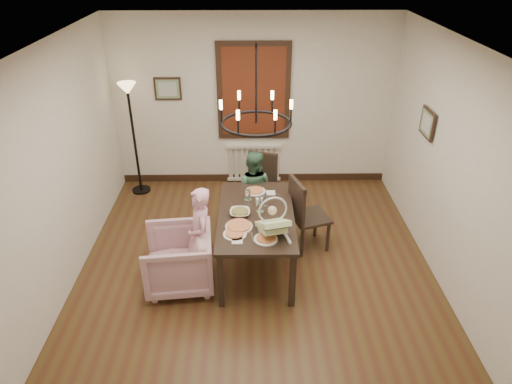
{
  "coord_description": "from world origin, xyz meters",
  "views": [
    {
      "loc": [
        -0.07,
        -4.58,
        3.74
      ],
      "look_at": [
        0.0,
        0.2,
        1.05
      ],
      "focal_mm": 32.0,
      "sensor_mm": 36.0,
      "label": 1
    }
  ],
  "objects_px": {
    "dining_table": "(256,220)",
    "drinking_glass": "(261,208)",
    "chair_far": "(259,189)",
    "elderly_woman": "(201,243)",
    "seated_man": "(253,196)",
    "baby_bouncer": "(273,222)",
    "armchair": "(178,259)",
    "chair_right": "(310,213)",
    "floor_lamp": "(135,141)"
  },
  "relations": [
    {
      "from": "dining_table",
      "to": "drinking_glass",
      "type": "height_order",
      "value": "drinking_glass"
    },
    {
      "from": "chair_far",
      "to": "elderly_woman",
      "type": "xyz_separation_m",
      "value": [
        -0.73,
        -1.36,
        0.01
      ]
    },
    {
      "from": "seated_man",
      "to": "drinking_glass",
      "type": "distance_m",
      "value": 0.99
    },
    {
      "from": "baby_bouncer",
      "to": "drinking_glass",
      "type": "xyz_separation_m",
      "value": [
        -0.12,
        0.46,
        -0.09
      ]
    },
    {
      "from": "armchair",
      "to": "seated_man",
      "type": "xyz_separation_m",
      "value": [
        0.91,
        1.31,
        0.12
      ]
    },
    {
      "from": "dining_table",
      "to": "drinking_glass",
      "type": "xyz_separation_m",
      "value": [
        0.06,
        0.02,
        0.16
      ]
    },
    {
      "from": "seated_man",
      "to": "drinking_glass",
      "type": "height_order",
      "value": "seated_man"
    },
    {
      "from": "chair_right",
      "to": "seated_man",
      "type": "distance_m",
      "value": 0.94
    },
    {
      "from": "dining_table",
      "to": "chair_right",
      "type": "bearing_deg",
      "value": 28.91
    },
    {
      "from": "armchair",
      "to": "drinking_glass",
      "type": "height_order",
      "value": "drinking_glass"
    },
    {
      "from": "armchair",
      "to": "baby_bouncer",
      "type": "xyz_separation_m",
      "value": [
        1.12,
        -0.07,
        0.56
      ]
    },
    {
      "from": "seated_man",
      "to": "elderly_woman",
      "type": "bearing_deg",
      "value": 76.78
    },
    {
      "from": "drinking_glass",
      "to": "baby_bouncer",
      "type": "bearing_deg",
      "value": -74.87
    },
    {
      "from": "dining_table",
      "to": "baby_bouncer",
      "type": "distance_m",
      "value": 0.53
    },
    {
      "from": "floor_lamp",
      "to": "dining_table",
      "type": "bearing_deg",
      "value": -46.38
    },
    {
      "from": "dining_table",
      "to": "seated_man",
      "type": "relative_size",
      "value": 1.69
    },
    {
      "from": "seated_man",
      "to": "baby_bouncer",
      "type": "xyz_separation_m",
      "value": [
        0.21,
        -1.38,
        0.44
      ]
    },
    {
      "from": "baby_bouncer",
      "to": "floor_lamp",
      "type": "relative_size",
      "value": 0.27
    },
    {
      "from": "chair_far",
      "to": "floor_lamp",
      "type": "xyz_separation_m",
      "value": [
        -1.96,
        0.88,
        0.4
      ]
    },
    {
      "from": "dining_table",
      "to": "floor_lamp",
      "type": "distance_m",
      "value": 2.76
    },
    {
      "from": "floor_lamp",
      "to": "seated_man",
      "type": "bearing_deg",
      "value": -29.37
    },
    {
      "from": "chair_far",
      "to": "floor_lamp",
      "type": "relative_size",
      "value": 0.56
    },
    {
      "from": "dining_table",
      "to": "armchair",
      "type": "height_order",
      "value": "dining_table"
    },
    {
      "from": "chair_right",
      "to": "seated_man",
      "type": "height_order",
      "value": "chair_right"
    },
    {
      "from": "armchair",
      "to": "chair_right",
      "type": "bearing_deg",
      "value": 108.69
    },
    {
      "from": "elderly_woman",
      "to": "drinking_glass",
      "type": "relative_size",
      "value": 7.13
    },
    {
      "from": "chair_far",
      "to": "floor_lamp",
      "type": "height_order",
      "value": "floor_lamp"
    },
    {
      "from": "armchair",
      "to": "seated_man",
      "type": "height_order",
      "value": "seated_man"
    },
    {
      "from": "baby_bouncer",
      "to": "elderly_woman",
      "type": "bearing_deg",
      "value": 152.52
    },
    {
      "from": "baby_bouncer",
      "to": "drinking_glass",
      "type": "distance_m",
      "value": 0.48
    },
    {
      "from": "dining_table",
      "to": "chair_right",
      "type": "distance_m",
      "value": 0.84
    },
    {
      "from": "seated_man",
      "to": "floor_lamp",
      "type": "xyz_separation_m",
      "value": [
        -1.87,
        1.05,
        0.41
      ]
    },
    {
      "from": "armchair",
      "to": "seated_man",
      "type": "distance_m",
      "value": 1.6
    },
    {
      "from": "dining_table",
      "to": "drinking_glass",
      "type": "relative_size",
      "value": 11.42
    },
    {
      "from": "chair_far",
      "to": "floor_lamp",
      "type": "bearing_deg",
      "value": 171.94
    },
    {
      "from": "chair_far",
      "to": "baby_bouncer",
      "type": "height_order",
      "value": "baby_bouncer"
    },
    {
      "from": "seated_man",
      "to": "chair_far",
      "type": "bearing_deg",
      "value": -103.3
    },
    {
      "from": "chair_right",
      "to": "seated_man",
      "type": "xyz_separation_m",
      "value": [
        -0.76,
        0.55,
        -0.04
      ]
    },
    {
      "from": "dining_table",
      "to": "elderly_woman",
      "type": "relative_size",
      "value": 1.6
    },
    {
      "from": "chair_right",
      "to": "armchair",
      "type": "distance_m",
      "value": 1.84
    },
    {
      "from": "elderly_woman",
      "to": "floor_lamp",
      "type": "height_order",
      "value": "floor_lamp"
    },
    {
      "from": "chair_right",
      "to": "elderly_woman",
      "type": "bearing_deg",
      "value": 95.93
    },
    {
      "from": "drinking_glass",
      "to": "floor_lamp",
      "type": "bearing_deg",
      "value": 134.74
    },
    {
      "from": "chair_right",
      "to": "baby_bouncer",
      "type": "xyz_separation_m",
      "value": [
        -0.55,
        -0.83,
        0.4
      ]
    },
    {
      "from": "chair_far",
      "to": "drinking_glass",
      "type": "bearing_deg",
      "value": -74.18
    },
    {
      "from": "baby_bouncer",
      "to": "seated_man",
      "type": "bearing_deg",
      "value": 84.13
    },
    {
      "from": "chair_right",
      "to": "drinking_glass",
      "type": "distance_m",
      "value": 0.83
    },
    {
      "from": "dining_table",
      "to": "armchair",
      "type": "relative_size",
      "value": 2.04
    },
    {
      "from": "chair_far",
      "to": "chair_right",
      "type": "xyz_separation_m",
      "value": [
        0.66,
        -0.72,
        0.02
      ]
    },
    {
      "from": "elderly_woman",
      "to": "floor_lamp",
      "type": "bearing_deg",
      "value": -167.18
    }
  ]
}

